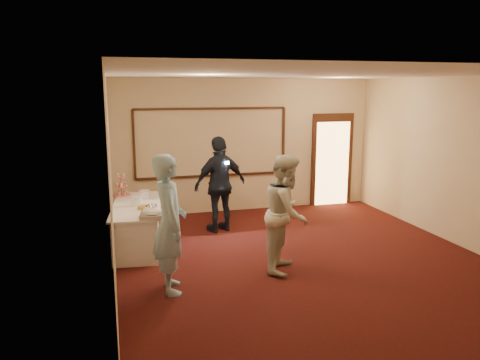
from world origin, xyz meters
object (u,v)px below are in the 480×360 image
object	(u,v)px
cupcake_stand	(121,187)
guest	(220,184)
woman	(287,213)
plate_stack_b	(145,195)
plate_stack_a	(137,201)
pavlova_tray	(152,212)
tart	(144,208)
buffet_table	(138,225)
man	(170,224)

from	to	relation	value
cupcake_stand	guest	size ratio (longest dim) A/B	0.25
woman	guest	bearing A→B (deg)	44.51
cupcake_stand	plate_stack_b	distance (m)	0.57
cupcake_stand	guest	distance (m)	1.89
plate_stack_a	guest	size ratio (longest dim) A/B	0.11
plate_stack_b	guest	xyz separation A→B (m)	(1.47, 0.10, 0.09)
cupcake_stand	plate_stack_b	xyz separation A→B (m)	(0.40, -0.40, -0.09)
pavlova_tray	tart	distance (m)	0.54
pavlova_tray	plate_stack_b	distance (m)	1.28
woman	guest	size ratio (longest dim) A/B	0.97
plate_stack_a	plate_stack_b	world-z (taller)	plate_stack_a
plate_stack_a	guest	world-z (taller)	guest
cupcake_stand	plate_stack_b	size ratio (longest dim) A/B	2.51
plate_stack_a	cupcake_stand	bearing A→B (deg)	105.32
buffet_table	plate_stack_a	world-z (taller)	plate_stack_a
plate_stack_a	tart	xyz separation A→B (m)	(0.10, -0.29, -0.06)
plate_stack_a	man	size ratio (longest dim) A/B	0.10
buffet_table	man	bearing A→B (deg)	-80.54
pavlova_tray	woman	size ratio (longest dim) A/B	0.30
man	woman	xyz separation A→B (m)	(1.83, 0.30, -0.06)
buffet_table	man	distance (m)	2.12
plate_stack_b	tart	bearing A→B (deg)	-94.91
buffet_table	man	world-z (taller)	man
plate_stack_a	woman	distance (m)	2.73
cupcake_stand	man	bearing A→B (deg)	-78.62
pavlova_tray	plate_stack_a	world-z (taller)	pavlova_tray
man	plate_stack_b	bearing A→B (deg)	3.59
pavlova_tray	buffet_table	bearing A→B (deg)	102.31
buffet_table	tart	distance (m)	0.54
plate_stack_a	guest	xyz separation A→B (m)	(1.63, 0.56, 0.09)
plate_stack_b	pavlova_tray	bearing A→B (deg)	-89.04
buffet_table	tart	xyz separation A→B (m)	(0.10, -0.34, 0.41)
woman	plate_stack_b	bearing A→B (deg)	74.36
plate_stack_b	tart	world-z (taller)	plate_stack_b
plate_stack_a	man	xyz separation A→B (m)	(0.33, -1.96, 0.12)
man	guest	xyz separation A→B (m)	(1.30, 2.53, -0.03)
cupcake_stand	plate_stack_a	size ratio (longest dim) A/B	2.41
buffet_table	woman	size ratio (longest dim) A/B	1.21
pavlova_tray	tart	bearing A→B (deg)	99.37
plate_stack_b	man	world-z (taller)	man
plate_stack_a	woman	world-z (taller)	woman
man	guest	distance (m)	2.84
buffet_table	cupcake_stand	bearing A→B (deg)	106.01
woman	guest	world-z (taller)	guest
tart	man	distance (m)	1.69
man	guest	world-z (taller)	man
man	guest	bearing A→B (deg)	-27.61
man	woman	size ratio (longest dim) A/B	1.07
cupcake_stand	guest	bearing A→B (deg)	-9.09
pavlova_tray	plate_stack_b	size ratio (longest dim) A/B	2.86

